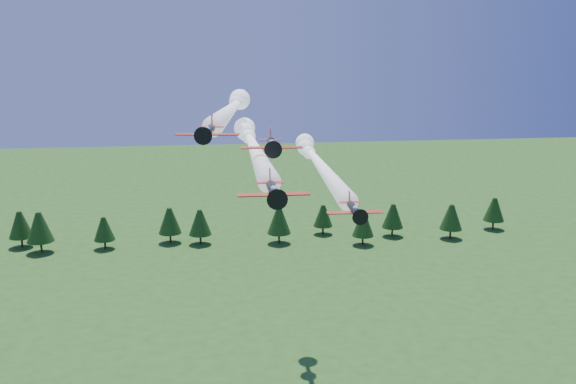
{
  "coord_description": "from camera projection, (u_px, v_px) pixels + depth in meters",
  "views": [
    {
      "loc": [
        -8.32,
        -73.82,
        59.36
      ],
      "look_at": [
        1.17,
        0.0,
        41.73
      ],
      "focal_mm": 40.0,
      "sensor_mm": 36.0,
      "label": 1
    }
  ],
  "objects": [
    {
      "name": "plane_lead",
      "position": [
        253.0,
        145.0,
        94.91
      ],
      "size": [
        7.48,
        53.82,
        3.7
      ],
      "rotation": [
        0.0,
        0.0,
        -0.0
      ],
      "color": "black",
      "rests_on": "ground"
    },
    {
      "name": "plane_left",
      "position": [
        233.0,
        108.0,
        100.2
      ],
      "size": [
        11.92,
        47.28,
        3.7
      ],
      "rotation": [
        0.0,
        0.0,
        -0.15
      ],
      "color": "black",
      "rests_on": "ground"
    },
    {
      "name": "plane_right",
      "position": [
        317.0,
        161.0,
        108.77
      ],
      "size": [
        6.92,
        57.47,
        3.7
      ],
      "rotation": [
        0.0,
        0.0,
        -0.03
      ],
      "color": "black",
      "rests_on": "ground"
    },
    {
      "name": "plane_slot",
      "position": [
        272.0,
        145.0,
        81.3
      ],
      "size": [
        7.82,
        8.5,
        2.75
      ],
      "rotation": [
        0.0,
        0.0,
        -0.06
      ],
      "color": "black",
      "rests_on": "ground"
    },
    {
      "name": "treeline",
      "position": [
        251.0,
        221.0,
        191.92
      ],
      "size": [
        152.5,
        18.51,
        11.93
      ],
      "color": "#382314",
      "rests_on": "ground"
    }
  ]
}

